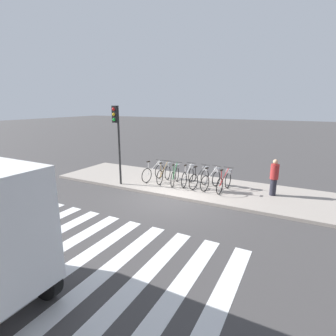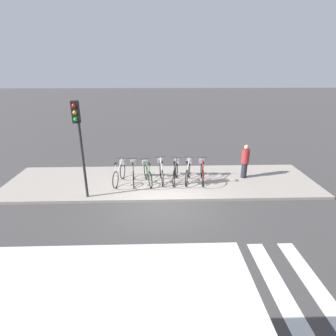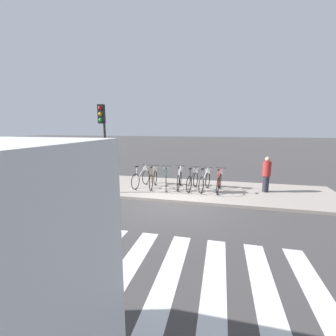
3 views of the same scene
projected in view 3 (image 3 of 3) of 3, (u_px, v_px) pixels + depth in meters
name	position (u px, v px, depth m)	size (l,w,h in m)	color
ground_plane	(171.00, 203.00, 8.79)	(120.00, 120.00, 0.00)	#423F3F
sidewalk	(180.00, 189.00, 10.53)	(13.60, 3.66, 0.12)	#9E9389
parked_bicycle_0	(142.00, 177.00, 10.73)	(0.47, 1.70, 1.05)	black
parked_bicycle_1	(154.00, 178.00, 10.58)	(0.46, 1.72, 1.05)	black
parked_bicycle_2	(166.00, 178.00, 10.39)	(0.57, 1.68, 1.05)	black
parked_bicycle_3	(180.00, 178.00, 10.43)	(0.46, 1.72, 1.05)	black
parked_bicycle_4	(193.00, 179.00, 10.23)	(0.49, 1.70, 1.05)	black
parked_bicycle_5	(205.00, 180.00, 10.11)	(0.54, 1.69, 1.05)	black
parked_bicycle_6	(219.00, 181.00, 9.93)	(0.46, 1.72, 1.05)	black
pedestrian	(267.00, 174.00, 9.74)	(0.34, 0.34, 1.55)	#23232D
traffic_light	(103.00, 131.00, 9.18)	(0.24, 0.40, 3.70)	#2D2D2D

